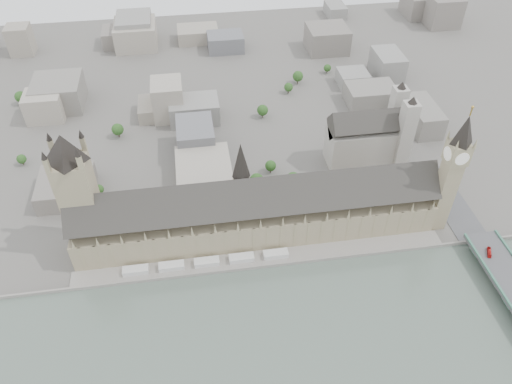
{
  "coord_description": "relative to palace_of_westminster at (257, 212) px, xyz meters",
  "views": [
    {
      "loc": [
        -40.32,
        -241.77,
        277.53
      ],
      "look_at": [
        1.87,
        34.66,
        28.62
      ],
      "focal_mm": 35.0,
      "sensor_mm": 36.0,
      "label": 1
    }
  ],
  "objects": [
    {
      "name": "ground",
      "position": [
        0.0,
        -19.7,
        -22.71
      ],
      "size": [
        900.0,
        900.0,
        0.0
      ],
      "primitive_type": "plane",
      "color": "#595651",
      "rests_on": "ground"
    },
    {
      "name": "embankment_wall",
      "position": [
        0.0,
        -34.7,
        -21.21
      ],
      "size": [
        600.0,
        1.5,
        3.0
      ],
      "primitive_type": "cube",
      "color": "gray",
      "rests_on": "ground"
    },
    {
      "name": "river_terrace",
      "position": [
        0.0,
        -27.2,
        -21.71
      ],
      "size": [
        270.0,
        15.0,
        2.0
      ],
      "primitive_type": "cube",
      "color": "gray",
      "rests_on": "ground"
    },
    {
      "name": "terrace_tents",
      "position": [
        -40.0,
        -26.7,
        -18.71
      ],
      "size": [
        118.0,
        7.0,
        4.0
      ],
      "color": "silver",
      "rests_on": "river_terrace"
    },
    {
      "name": "palace_of_westminster",
      "position": [
        0.0,
        0.0,
        0.0
      ],
      "size": [
        265.0,
        40.73,
        55.44
      ],
      "color": "gray",
      "rests_on": "ground"
    },
    {
      "name": "elizabeth_tower",
      "position": [
        138.0,
        -11.7,
        35.38
      ],
      "size": [
        17.0,
        17.0,
        107.5
      ],
      "color": "gray",
      "rests_on": "ground"
    },
    {
      "name": "victoria_tower",
      "position": [
        -122.0,
        6.3,
        32.5
      ],
      "size": [
        30.0,
        30.0,
        100.0
      ],
      "color": "gray",
      "rests_on": "ground"
    },
    {
      "name": "central_tower",
      "position": [
        -10.0,
        6.3,
        35.21
      ],
      "size": [
        13.0,
        13.0,
        48.0
      ],
      "color": "#998D6A",
      "rests_on": "ground"
    },
    {
      "name": "westminster_abbey",
      "position": [
        110.92,
        75.3,
        2.38
      ],
      "size": [
        68.0,
        36.0,
        64.0
      ],
      "color": "#9B968B",
      "rests_on": "ground"
    },
    {
      "name": "city_skyline_inland",
      "position": [
        0.0,
        225.3,
        -3.71
      ],
      "size": [
        720.0,
        360.0,
        38.0
      ],
      "primitive_type": null,
      "color": "gray",
      "rests_on": "ground"
    },
    {
      "name": "park_trees",
      "position": [
        -10.0,
        40.3,
        -15.21
      ],
      "size": [
        110.0,
        30.0,
        15.0
      ],
      "primitive_type": null,
      "color": "#234A1A",
      "rests_on": "ground"
    },
    {
      "name": "red_bus_north",
      "position": [
        158.16,
        -54.37,
        -11.13
      ],
      "size": [
        6.0,
        9.6,
        2.66
      ],
      "primitive_type": "imported",
      "rotation": [
        0.0,
        0.0,
        -0.43
      ],
      "color": "red",
      "rests_on": "westminster_bridge"
    },
    {
      "name": "car_approach",
      "position": [
        166.28,
        18.99,
        -11.76
      ],
      "size": [
        3.32,
        5.15,
        1.39
      ],
      "primitive_type": "imported",
      "rotation": [
        0.0,
        0.0,
        -0.31
      ],
      "color": "gray",
      "rests_on": "westminster_bridge"
    }
  ]
}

